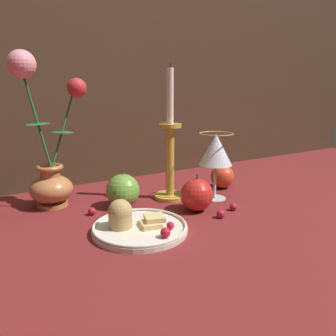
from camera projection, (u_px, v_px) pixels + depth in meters
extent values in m
plane|color=maroon|center=(161.00, 211.00, 0.79)|extent=(2.40, 2.40, 0.00)
cylinder|color=#B77042|center=(53.00, 204.00, 0.82)|extent=(0.07, 0.07, 0.01)
ellipsoid|color=#B77042|center=(51.00, 189.00, 0.81)|extent=(0.10, 0.10, 0.07)
cylinder|color=#B77042|center=(50.00, 173.00, 0.80)|extent=(0.05, 0.05, 0.03)
torus|color=#B77042|center=(50.00, 167.00, 0.80)|extent=(0.06, 0.06, 0.01)
cylinder|color=#23662D|center=(36.00, 119.00, 0.75)|extent=(0.05, 0.03, 0.24)
ellipsoid|color=#23662D|center=(38.00, 124.00, 0.76)|extent=(0.08, 0.08, 0.00)
sphere|color=pink|center=(22.00, 64.00, 0.70)|extent=(0.06, 0.06, 0.06)
cylinder|color=#23662D|center=(63.00, 128.00, 0.79)|extent=(0.08, 0.03, 0.19)
ellipsoid|color=#23662D|center=(62.00, 132.00, 0.79)|extent=(0.07, 0.08, 0.00)
sphere|color=red|center=(77.00, 88.00, 0.78)|extent=(0.05, 0.05, 0.05)
cylinder|color=silver|center=(140.00, 229.00, 0.67)|extent=(0.20, 0.20, 0.01)
torus|color=silver|center=(140.00, 226.00, 0.67)|extent=(0.19, 0.19, 0.01)
cylinder|color=tan|center=(120.00, 219.00, 0.67)|extent=(0.05, 0.05, 0.03)
sphere|color=tan|center=(120.00, 211.00, 0.66)|extent=(0.05, 0.05, 0.05)
cube|color=#DBBC7A|center=(151.00, 224.00, 0.67)|extent=(0.05, 0.05, 0.01)
cube|color=#DBBC7A|center=(154.00, 218.00, 0.68)|extent=(0.05, 0.05, 0.01)
sphere|color=#AD192D|center=(165.00, 233.00, 0.62)|extent=(0.02, 0.02, 0.02)
sphere|color=#AD192D|center=(170.00, 226.00, 0.66)|extent=(0.02, 0.02, 0.02)
sphere|color=#AD192D|center=(161.00, 220.00, 0.69)|extent=(0.01, 0.01, 0.01)
cylinder|color=silver|center=(214.00, 198.00, 0.88)|extent=(0.06, 0.06, 0.00)
cylinder|color=silver|center=(215.00, 181.00, 0.87)|extent=(0.01, 0.01, 0.09)
cone|color=silver|center=(216.00, 149.00, 0.85)|extent=(0.09, 0.09, 0.08)
cone|color=gold|center=(216.00, 154.00, 0.85)|extent=(0.08, 0.08, 0.06)
torus|color=gold|center=(216.00, 134.00, 0.84)|extent=(0.09, 0.09, 0.00)
cylinder|color=gold|center=(170.00, 196.00, 0.88)|extent=(0.08, 0.08, 0.01)
cylinder|color=gold|center=(170.00, 162.00, 0.86)|extent=(0.02, 0.02, 0.18)
cylinder|color=gold|center=(170.00, 126.00, 0.84)|extent=(0.06, 0.06, 0.01)
cylinder|color=silver|center=(170.00, 96.00, 0.82)|extent=(0.02, 0.02, 0.14)
cylinder|color=black|center=(170.00, 66.00, 0.81)|extent=(0.00, 0.00, 0.01)
sphere|color=#669938|center=(123.00, 191.00, 0.81)|extent=(0.08, 0.08, 0.08)
cylinder|color=#4C3319|center=(122.00, 172.00, 0.80)|extent=(0.00, 0.00, 0.01)
sphere|color=red|center=(197.00, 195.00, 0.78)|extent=(0.08, 0.08, 0.08)
cylinder|color=#4C3319|center=(197.00, 176.00, 0.77)|extent=(0.00, 0.00, 0.01)
sphere|color=#D14223|center=(222.00, 177.00, 0.97)|extent=(0.07, 0.07, 0.07)
cylinder|color=#4C3319|center=(223.00, 163.00, 0.96)|extent=(0.00, 0.00, 0.01)
sphere|color=#AD192D|center=(233.00, 207.00, 0.79)|extent=(0.02, 0.02, 0.02)
sphere|color=#AD192D|center=(221.00, 214.00, 0.74)|extent=(0.02, 0.02, 0.02)
sphere|color=#AD192D|center=(92.00, 211.00, 0.76)|extent=(0.02, 0.02, 0.02)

